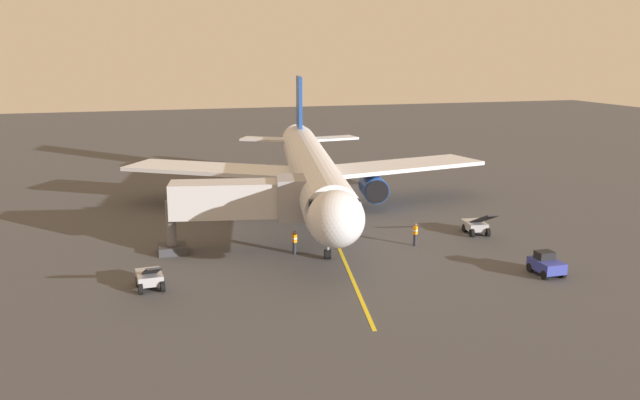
% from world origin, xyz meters
% --- Properties ---
extents(ground_plane, '(220.00, 220.00, 0.00)m').
position_xyz_m(ground_plane, '(0.00, 0.00, 0.00)').
color(ground_plane, '#424244').
extents(apron_lead_in_line, '(7.72, 39.34, 0.01)m').
position_xyz_m(apron_lead_in_line, '(0.86, 7.40, 0.01)').
color(apron_lead_in_line, yellow).
rests_on(apron_lead_in_line, ground).
extents(airplane, '(34.19, 40.15, 11.50)m').
position_xyz_m(airplane, '(0.80, 1.13, 4.00)').
color(airplane, silver).
rests_on(airplane, ground).
extents(jet_bridge, '(11.52, 4.79, 5.40)m').
position_xyz_m(jet_bridge, '(8.19, 11.20, 3.76)').
color(jet_bridge, '#B7B7BC').
rests_on(jet_bridge, ground).
extents(ground_crew_marshaller, '(0.33, 0.45, 1.71)m').
position_xyz_m(ground_crew_marshaller, '(5.32, 12.86, 0.89)').
color(ground_crew_marshaller, '#23232D').
rests_on(ground_crew_marshaller, ground).
extents(ground_crew_wing_walker, '(0.46, 0.45, 1.71)m').
position_xyz_m(ground_crew_wing_walker, '(-3.85, 13.38, 0.89)').
color(ground_crew_wing_walker, '#23232D').
rests_on(ground_crew_wing_walker, ground).
extents(ground_crew_loader, '(0.45, 0.47, 1.71)m').
position_xyz_m(ground_crew_loader, '(1.23, -6.63, 0.89)').
color(ground_crew_loader, '#23232D').
rests_on(ground_crew_loader, ground).
extents(tug_near_nose, '(1.56, 2.31, 1.50)m').
position_xyz_m(tug_near_nose, '(-9.29, 21.83, 0.70)').
color(tug_near_nose, '#2D3899').
rests_on(tug_near_nose, ground).
extents(belt_loader_portside, '(1.71, 4.65, 2.32)m').
position_xyz_m(belt_loader_portside, '(15.56, 17.20, 0.71)').
color(belt_loader_portside, '#9E9EA3').
rests_on(belt_loader_portside, ground).
extents(belt_loader_starboard_side, '(1.83, 4.69, 2.32)m').
position_xyz_m(belt_loader_starboard_side, '(-9.85, 11.72, 0.71)').
color(belt_loader_starboard_side, '#9E9EA3').
rests_on(belt_loader_starboard_side, ground).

